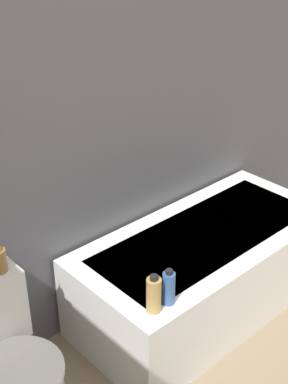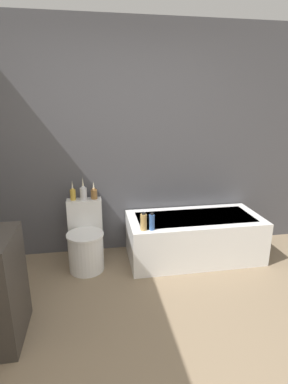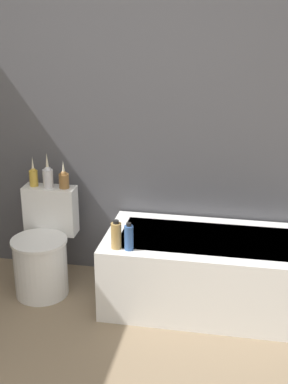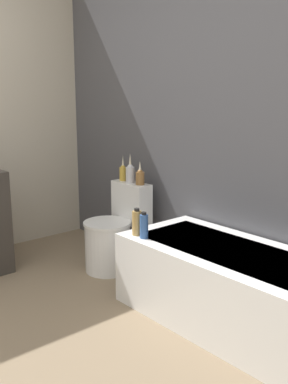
{
  "view_description": "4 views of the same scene",
  "coord_description": "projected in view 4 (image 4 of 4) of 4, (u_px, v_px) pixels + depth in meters",
  "views": [
    {
      "loc": [
        -1.08,
        0.07,
        2.09
      ],
      "look_at": [
        0.26,
        1.55,
        0.99
      ],
      "focal_mm": 50.0,
      "sensor_mm": 36.0,
      "label": 1
    },
    {
      "loc": [
        -0.3,
        -1.38,
        1.75
      ],
      "look_at": [
        0.17,
        1.41,
        0.89
      ],
      "focal_mm": 28.0,
      "sensor_mm": 36.0,
      "label": 2
    },
    {
      "loc": [
        0.9,
        -1.59,
        2.0
      ],
      "look_at": [
        0.32,
        1.49,
        0.85
      ],
      "focal_mm": 50.0,
      "sensor_mm": 36.0,
      "label": 3
    },
    {
      "loc": [
        2.44,
        -0.52,
        1.48
      ],
      "look_at": [
        0.23,
        1.39,
        0.81
      ],
      "focal_mm": 42.0,
      "sensor_mm": 36.0,
      "label": 4
    }
  ],
  "objects": [
    {
      "name": "wall_back_tiled",
      "position": [
        188.0,
        113.0,
        3.47
      ],
      "size": [
        6.4,
        0.06,
        2.6
      ],
      "color": "#4C4C51",
      "rests_on": "ground_plane"
    },
    {
      "name": "vase_silver",
      "position": [
        130.0,
        173.0,
        3.75
      ],
      "size": [
        0.07,
        0.07,
        0.25
      ],
      "color": "silver",
      "rests_on": "toilet"
    },
    {
      "name": "bathtub",
      "position": [
        231.0,
        287.0,
        2.85
      ],
      "size": [
        1.5,
        0.71,
        0.5
      ],
      "color": "white",
      "rests_on": "ground"
    },
    {
      "name": "shampoo_bottle_short",
      "position": [
        144.0,
        226.0,
        3.02
      ],
      "size": [
        0.06,
        0.06,
        0.18
      ],
      "color": "#335999",
      "rests_on": "bathtub"
    },
    {
      "name": "vase_bronze",
      "position": [
        140.0,
        177.0,
        3.67
      ],
      "size": [
        0.07,
        0.07,
        0.2
      ],
      "color": "olive",
      "rests_on": "toilet"
    },
    {
      "name": "shampoo_bottle_tall",
      "position": [
        137.0,
        223.0,
        3.09
      ],
      "size": [
        0.07,
        0.07,
        0.19
      ],
      "color": "tan",
      "rests_on": "bathtub"
    },
    {
      "name": "toilet",
      "position": [
        114.0,
        235.0,
        3.74
      ],
      "size": [
        0.39,
        0.53,
        0.72
      ],
      "color": "white",
      "rests_on": "ground"
    },
    {
      "name": "vase_gold",
      "position": [
        123.0,
        172.0,
        3.84
      ],
      "size": [
        0.06,
        0.06,
        0.22
      ],
      "color": "gold",
      "rests_on": "toilet"
    }
  ]
}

